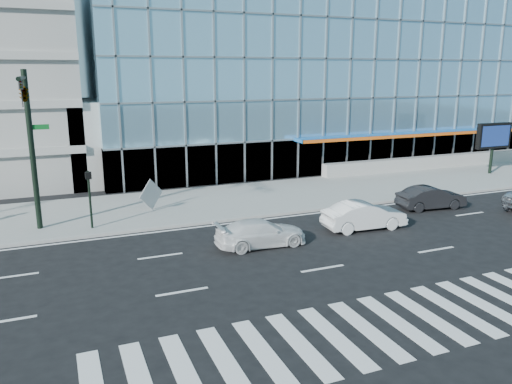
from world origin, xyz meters
The scene contains 12 objects.
ground centered at (0.00, 0.00, 0.00)m, with size 160.00×160.00×0.00m, color black.
sidewalk centered at (0.00, 8.00, 0.07)m, with size 120.00×8.00×0.15m, color gray.
theatre_building centered at (14.00, 26.00, 7.50)m, with size 42.00×26.00×15.00m, color #80B8D5.
ramp_block centered at (-6.00, 18.00, 3.00)m, with size 6.00×8.00×6.00m, color gray.
retaining_wall centered at (24.00, 11.60, 0.65)m, with size 30.00×0.80×1.00m, color gray.
traffic_signal centered at (-11.00, 4.57, 6.16)m, with size 1.14×5.74×8.00m.
ped_signal_post centered at (-8.50, 4.94, 2.14)m, with size 0.30×0.33×3.00m.
marquee_sign centered at (22.00, 7.99, 3.07)m, with size 3.20×0.43×4.00m.
white_suv centered at (-1.30, -0.41, 0.63)m, with size 1.78×4.37×1.27m, color white.
white_sedan centered at (4.70, -0.04, 0.73)m, with size 1.54×4.41×1.45m, color silver.
dark_sedan centered at (10.70, 1.80, 0.68)m, with size 1.44×4.14×1.36m, color black.
tilted_panel centered at (-4.98, 7.37, 1.07)m, with size 1.30×0.06×1.30m, color #A8A8A8.
Camera 1 is at (-9.96, -21.02, 8.01)m, focal length 35.00 mm.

